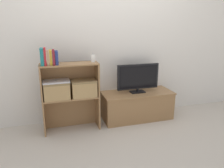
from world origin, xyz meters
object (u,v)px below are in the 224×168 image
object	(u,v)px
tv_stand	(137,105)
tv	(138,77)
book_teal	(42,57)
baby_monitor	(93,58)
book_mustard	(51,57)
book_navy	(57,58)
laptop	(56,81)
storage_basket_left	(57,90)
storage_basket_right	(84,87)
book_tan	(48,58)
book_maroon	(54,57)
book_crimson	(45,56)

from	to	relation	value
tv_stand	tv	xyz separation A→B (m)	(0.00, -0.00, 0.44)
book_teal	baby_monitor	xyz separation A→B (m)	(0.64, 0.03, -0.06)
book_mustard	book_navy	xyz separation A→B (m)	(0.07, 0.00, -0.01)
book_navy	laptop	bearing A→B (deg)	155.63
storage_basket_left	storage_basket_right	size ratio (longest dim) A/B	1.00
book_tan	storage_basket_right	distance (m)	0.61
tv	laptop	xyz separation A→B (m)	(-1.19, -0.10, 0.06)
storage_basket_right	laptop	size ratio (longest dim) A/B	0.98
book_maroon	baby_monitor	xyz separation A→B (m)	(0.51, 0.03, -0.04)
book_navy	storage_basket_left	size ratio (longest dim) A/B	0.51
tv_stand	book_navy	bearing A→B (deg)	-174.44
tv	book_mustard	size ratio (longest dim) A/B	3.52
storage_basket_left	book_maroon	bearing A→B (deg)	-133.04
tv_stand	book_maroon	xyz separation A→B (m)	(-1.20, -0.11, 0.82)
book_crimson	laptop	bearing A→B (deg)	5.92
book_crimson	book_navy	size ratio (longest dim) A/B	1.26
storage_basket_left	storage_basket_right	world-z (taller)	same
laptop	book_tan	bearing A→B (deg)	-171.56
book_navy	storage_basket_right	distance (m)	0.54
tv_stand	book_mustard	bearing A→B (deg)	-174.76
baby_monitor	laptop	distance (m)	0.57
baby_monitor	storage_basket_left	distance (m)	0.63
laptop	book_teal	bearing A→B (deg)	-175.54
book_crimson	storage_basket_right	world-z (taller)	book_crimson
tv_stand	book_maroon	size ratio (longest dim) A/B	5.75
tv_stand	book_tan	size ratio (longest dim) A/B	6.10
book_maroon	book_tan	bearing A→B (deg)	180.00
book_crimson	baby_monitor	distance (m)	0.61
book_tan	storage_basket_right	size ratio (longest dim) A/B	0.53
book_mustard	laptop	size ratio (longest dim) A/B	0.54
laptop	book_crimson	bearing A→B (deg)	-174.08
storage_basket_left	book_navy	bearing A→B (deg)	-24.37
tv	baby_monitor	bearing A→B (deg)	-173.01
book_maroon	book_navy	distance (m)	0.04
book_teal	book_navy	world-z (taller)	book_teal
book_teal	storage_basket_right	distance (m)	0.67
book_mustard	book_maroon	xyz separation A→B (m)	(0.03, 0.00, 0.00)
book_crimson	book_mustard	xyz separation A→B (m)	(0.07, -0.00, -0.02)
tv	storage_basket_left	distance (m)	1.19
book_tan	laptop	xyz separation A→B (m)	(0.08, 0.01, -0.31)
book_mustard	laptop	bearing A→B (deg)	14.42
book_teal	laptop	bearing A→B (deg)	4.46
baby_monitor	storage_basket_left	size ratio (longest dim) A/B	0.38
book_crimson	book_tan	bearing A→B (deg)	0.00
book_navy	book_mustard	bearing A→B (deg)	-180.00
tv_stand	book_navy	world-z (taller)	book_navy
book_maroon	storage_basket_left	distance (m)	0.43
tv_stand	storage_basket_left	world-z (taller)	storage_basket_left
book_mustard	baby_monitor	bearing A→B (deg)	2.82
book_navy	tv	bearing A→B (deg)	5.48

